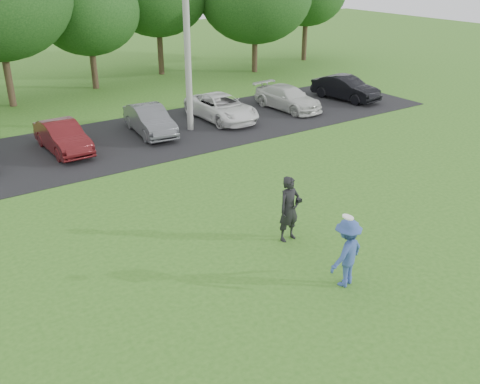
% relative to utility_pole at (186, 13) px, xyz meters
% --- Properties ---
extents(ground, '(100.00, 100.00, 0.00)m').
position_rel_utility_pole_xyz_m(ground, '(-3.62, -12.78, -5.04)').
color(ground, '#32671D').
rests_on(ground, ground).
extents(parking_lot, '(32.00, 6.50, 0.03)m').
position_rel_utility_pole_xyz_m(parking_lot, '(-3.62, 0.22, -5.03)').
color(parking_lot, black).
rests_on(parking_lot, ground).
extents(utility_pole, '(0.28, 0.28, 10.09)m').
position_rel_utility_pole_xyz_m(utility_pole, '(0.00, 0.00, 0.00)').
color(utility_pole, gray).
rests_on(utility_pole, ground).
extents(frisbee_player, '(1.23, 0.88, 1.97)m').
position_rel_utility_pole_xyz_m(frisbee_player, '(-2.96, -12.79, -4.18)').
color(frisbee_player, '#344D92').
rests_on(frisbee_player, ground).
extents(camera_bystander, '(0.71, 0.49, 1.87)m').
position_rel_utility_pole_xyz_m(camera_bystander, '(-2.68, -10.30, -4.11)').
color(camera_bystander, black).
rests_on(camera_bystander, ground).
extents(parked_cars, '(27.98, 4.70, 1.25)m').
position_rel_utility_pole_xyz_m(parked_cars, '(-3.47, 0.31, -4.42)').
color(parked_cars, '#4D1012').
rests_on(parked_cars, parking_lot).
extents(tree_row, '(42.39, 9.85, 8.64)m').
position_rel_utility_pole_xyz_m(tree_row, '(-2.11, 9.98, -0.13)').
color(tree_row, '#38281C').
rests_on(tree_row, ground).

